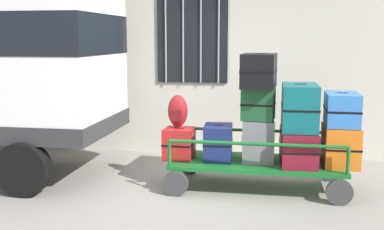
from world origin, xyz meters
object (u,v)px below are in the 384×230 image
object	(u,v)px
suitcase_center_top	(259,70)
suitcase_right_middle	(342,109)
luggage_cart	(257,166)
suitcase_left_bottom	(179,143)
backpack	(178,111)
suitcase_center_bottom	(258,140)
suitcase_midleft_bottom	(218,142)
suitcase_right_bottom	(340,146)
suitcase_midright_middle	(300,107)
suitcase_midright_bottom	(298,146)
suitcase_center_middle	(258,104)

from	to	relation	value
suitcase_center_top	suitcase_right_middle	xyz separation A→B (m)	(1.06, 0.07, -0.48)
luggage_cart	suitcase_right_middle	bearing A→B (deg)	1.81
suitcase_left_bottom	backpack	bearing A→B (deg)	114.04
luggage_cart	suitcase_center_top	bearing A→B (deg)	-90.00
suitcase_center_bottom	suitcase_center_top	size ratio (longest dim) A/B	0.81
suitcase_midleft_bottom	suitcase_right_bottom	size ratio (longest dim) A/B	0.84
suitcase_right_middle	suitcase_center_bottom	bearing A→B (deg)	179.90
suitcase_midleft_bottom	suitcase_center_top	distance (m)	1.11
suitcase_left_bottom	suitcase_center_bottom	size ratio (longest dim) A/B	0.73
suitcase_midright_middle	suitcase_right_bottom	world-z (taller)	suitcase_midright_middle
suitcase_center_bottom	backpack	world-z (taller)	backpack
suitcase_midright_bottom	suitcase_center_middle	bearing A→B (deg)	-175.10
suitcase_center_middle	suitcase_midright_bottom	bearing A→B (deg)	4.90
suitcase_center_bottom	suitcase_right_middle	xyz separation A→B (m)	(1.06, -0.00, 0.44)
backpack	suitcase_center_bottom	bearing A→B (deg)	-0.35
suitcase_center_middle	luggage_cart	bearing A→B (deg)	90.00
suitcase_center_top	suitcase_midright_middle	size ratio (longest dim) A/B	0.91
suitcase_right_middle	backpack	bearing A→B (deg)	179.78
luggage_cart	suitcase_right_bottom	size ratio (longest dim) A/B	3.73
suitcase_center_bottom	suitcase_center_top	xyz separation A→B (m)	(-0.00, -0.07, 0.93)
suitcase_center_top	backpack	size ratio (longest dim) A/B	1.62
suitcase_center_middle	suitcase_right_middle	xyz separation A→B (m)	(1.06, 0.06, -0.05)
suitcase_right_middle	luggage_cart	bearing A→B (deg)	-178.19
suitcase_midright_middle	suitcase_right_bottom	bearing A→B (deg)	-4.17
suitcase_center_bottom	suitcase_right_bottom	distance (m)	1.06
luggage_cart	suitcase_midright_bottom	world-z (taller)	suitcase_midright_bottom
suitcase_midleft_bottom	suitcase_midright_bottom	bearing A→B (deg)	-0.15
luggage_cart	suitcase_center_middle	size ratio (longest dim) A/B	5.16
luggage_cart	suitcase_left_bottom	xyz separation A→B (m)	(-1.06, -0.03, 0.27)
luggage_cart	suitcase_right_middle	size ratio (longest dim) A/B	3.52
suitcase_midright_middle	suitcase_center_bottom	bearing A→B (deg)	-179.96
luggage_cart	suitcase_left_bottom	bearing A→B (deg)	-178.61
suitcase_left_bottom	suitcase_center_top	world-z (taller)	suitcase_center_top
suitcase_center_top	suitcase_center_bottom	bearing A→B (deg)	90.00
suitcase_right_bottom	suitcase_midright_bottom	bearing A→B (deg)	177.86
suitcase_midright_bottom	suitcase_right_bottom	distance (m)	0.53
suitcase_center_bottom	suitcase_right_bottom	size ratio (longest dim) A/B	0.92
suitcase_right_middle	backpack	world-z (taller)	suitcase_right_middle
suitcase_center_top	suitcase_right_middle	world-z (taller)	suitcase_center_top
luggage_cart	suitcase_midright_bottom	bearing A→B (deg)	1.82
suitcase_center_middle	suitcase_midright_bottom	world-z (taller)	suitcase_center_middle
suitcase_midleft_bottom	suitcase_right_middle	world-z (taller)	suitcase_right_middle
suitcase_midleft_bottom	suitcase_center_bottom	size ratio (longest dim) A/B	0.91
suitcase_left_bottom	suitcase_right_middle	world-z (taller)	suitcase_right_middle
backpack	suitcase_midright_bottom	bearing A→B (deg)	-0.88
suitcase_center_bottom	suitcase_center_middle	bearing A→B (deg)	-90.00
suitcase_center_middle	suitcase_midright_bottom	xyz separation A→B (m)	(0.53, 0.05, -0.56)
suitcase_midright_bottom	backpack	distance (m)	1.67
suitcase_midright_middle	suitcase_right_middle	xyz separation A→B (m)	(0.53, -0.00, -0.01)
suitcase_right_middle	suitcase_left_bottom	bearing A→B (deg)	-178.40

